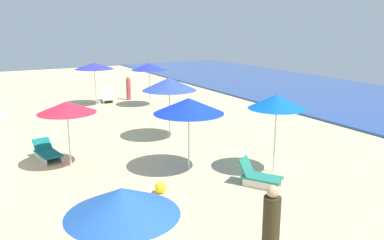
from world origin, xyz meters
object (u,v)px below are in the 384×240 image
object	(u,v)px
umbrella_3	(169,84)
beach_ball_1	(160,188)
lounge_chair_5_0	(259,176)
umbrella_6	(149,67)
beachgoer_2	(128,88)
lounge_chair_2_0	(107,98)
beachgoer_0	(271,229)
umbrella_5	(277,102)
umbrella_1	(189,106)
umbrella_4	(122,202)
lounge_chair_0_0	(47,152)
umbrella_0	(67,107)
umbrella_2	(94,66)

from	to	relation	value
umbrella_3	beach_ball_1	distance (m)	6.13
umbrella_3	lounge_chair_5_0	distance (m)	6.29
umbrella_6	beachgoer_2	xyz separation A→B (m)	(-2.38, -0.46, -1.58)
lounge_chair_5_0	lounge_chair_2_0	bearing A→B (deg)	58.15
lounge_chair_2_0	beachgoer_0	bearing A→B (deg)	-87.32
umbrella_6	umbrella_3	bearing A→B (deg)	-16.13
umbrella_5	beachgoer_0	world-z (taller)	umbrella_5
umbrella_1	beachgoer_2	size ratio (longest dim) A/B	1.59
umbrella_4	lounge_chair_5_0	distance (m)	6.59
lounge_chair_2_0	beachgoer_2	size ratio (longest dim) A/B	0.94
lounge_chair_0_0	umbrella_6	bearing A→B (deg)	35.37
lounge_chair_0_0	beachgoer_0	distance (m)	9.48
umbrella_0	umbrella_6	bearing A→B (deg)	142.09
lounge_chair_5_0	beachgoer_2	distance (m)	15.19
umbrella_0	umbrella_1	xyz separation A→B (m)	(2.25, 3.40, 0.12)
umbrella_1	umbrella_6	size ratio (longest dim) A/B	0.98
beachgoer_2	umbrella_5	bearing A→B (deg)	85.86
umbrella_4	umbrella_6	size ratio (longest dim) A/B	0.91
umbrella_0	umbrella_2	size ratio (longest dim) A/B	0.90
beachgoer_2	umbrella_1	bearing A→B (deg)	75.39
lounge_chair_2_0	umbrella_4	world-z (taller)	umbrella_4
lounge_chair_5_0	beach_ball_1	xyz separation A→B (m)	(-0.90, -2.85, -0.12)
umbrella_0	beachgoer_0	distance (m)	8.29
umbrella_0	umbrella_2	bearing A→B (deg)	159.62
beach_ball_1	lounge_chair_0_0	bearing A→B (deg)	-153.34
umbrella_4	umbrella_6	bearing A→B (deg)	155.73
lounge_chair_2_0	beach_ball_1	world-z (taller)	lounge_chair_2_0
lounge_chair_2_0	beachgoer_0	distance (m)	18.79
beachgoer_2	umbrella_3	bearing A→B (deg)	77.48
umbrella_6	lounge_chair_5_0	bearing A→B (deg)	-8.23
beachgoer_0	beach_ball_1	xyz separation A→B (m)	(-4.36, -0.45, -0.66)
umbrella_0	umbrella_6	distance (m)	10.54
umbrella_4	beach_ball_1	xyz separation A→B (m)	(-4.24, 2.55, -1.87)
umbrella_1	beach_ball_1	world-z (taller)	umbrella_1
umbrella_4	beachgoer_0	distance (m)	3.24
umbrella_3	umbrella_4	size ratio (longest dim) A/B	1.14
lounge_chair_5_0	umbrella_6	world-z (taller)	umbrella_6
beachgoer_2	beach_ball_1	world-z (taller)	beachgoer_2
umbrella_2	umbrella_4	size ratio (longest dim) A/B	1.11
umbrella_4	beach_ball_1	bearing A→B (deg)	148.93
lounge_chair_0_0	beachgoer_2	distance (m)	11.60
umbrella_3	umbrella_4	xyz separation A→B (m)	(9.28, -5.28, -0.29)
umbrella_1	beach_ball_1	xyz separation A→B (m)	(1.28, -1.63, -2.03)
lounge_chair_0_0	beachgoer_0	bearing A→B (deg)	-82.89
umbrella_4	lounge_chair_2_0	bearing A→B (deg)	163.77
beachgoer_2	umbrella_4	bearing A→B (deg)	66.60
umbrella_2	umbrella_5	bearing A→B (deg)	8.45
lounge_chair_0_0	umbrella_1	size ratio (longest dim) A/B	0.62
umbrella_2	beach_ball_1	bearing A→B (deg)	-8.18
umbrella_2	umbrella_5	xyz separation A→B (m)	(13.78, 2.05, 0.03)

